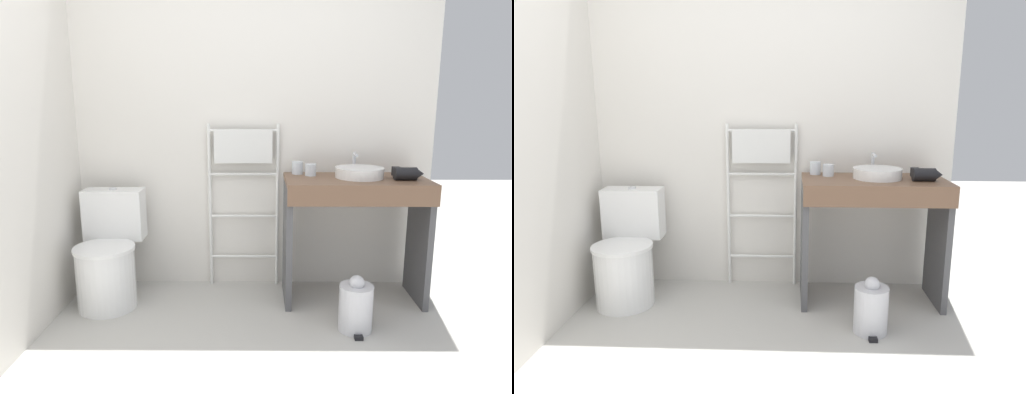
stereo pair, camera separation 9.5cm
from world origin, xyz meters
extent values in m
cube|color=silver|center=(0.00, 1.64, 1.33)|extent=(2.69, 0.12, 2.67)
cube|color=silver|center=(-1.28, 0.79, 1.33)|extent=(0.12, 2.33, 2.67)
cylinder|color=white|center=(-0.93, 1.15, 0.20)|extent=(0.38, 0.38, 0.41)
cylinder|color=white|center=(-0.93, 1.15, 0.42)|extent=(0.40, 0.40, 0.02)
cube|color=white|center=(-0.93, 1.41, 0.58)|extent=(0.41, 0.18, 0.35)
cylinder|color=silver|center=(-0.93, 1.41, 0.76)|extent=(0.05, 0.05, 0.01)
cylinder|color=white|center=(-0.27, 1.55, 0.60)|extent=(0.02, 0.02, 1.21)
cylinder|color=white|center=(0.22, 1.55, 0.60)|extent=(0.02, 0.02, 1.21)
cylinder|color=white|center=(-0.02, 1.55, 0.22)|extent=(0.49, 0.02, 0.02)
cylinder|color=white|center=(-0.02, 1.55, 0.53)|extent=(0.49, 0.02, 0.02)
cylinder|color=white|center=(-0.02, 1.55, 0.85)|extent=(0.49, 0.02, 0.02)
cylinder|color=white|center=(-0.02, 1.55, 1.16)|extent=(0.49, 0.02, 0.02)
cube|color=silver|center=(-0.02, 1.52, 1.05)|extent=(0.41, 0.04, 0.24)
cube|color=brown|center=(0.74, 1.29, 0.84)|extent=(0.95, 0.50, 0.03)
cube|color=brown|center=(0.74, 1.05, 0.78)|extent=(0.95, 0.02, 0.10)
cube|color=#4C4C4F|center=(0.28, 1.29, 0.41)|extent=(0.04, 0.43, 0.83)
cube|color=#4C4C4F|center=(1.19, 1.29, 0.41)|extent=(0.04, 0.43, 0.83)
cylinder|color=white|center=(0.76, 1.32, 0.90)|extent=(0.32, 0.32, 0.07)
cylinder|color=silver|center=(0.76, 1.32, 0.93)|extent=(0.26, 0.26, 0.01)
cylinder|color=silver|center=(0.76, 1.51, 0.94)|extent=(0.02, 0.02, 0.15)
cylinder|color=silver|center=(0.76, 1.46, 1.00)|extent=(0.02, 0.09, 0.02)
cylinder|color=silver|center=(0.36, 1.46, 0.91)|extent=(0.08, 0.08, 0.09)
cylinder|color=silver|center=(0.44, 1.40, 0.90)|extent=(0.08, 0.08, 0.08)
cylinder|color=black|center=(1.04, 1.23, 0.90)|extent=(0.14, 0.08, 0.08)
cone|color=black|center=(1.14, 1.23, 0.90)|extent=(0.05, 0.07, 0.07)
cube|color=black|center=(1.01, 1.31, 0.90)|extent=(0.05, 0.08, 0.06)
cylinder|color=silver|center=(0.67, 0.85, 0.14)|extent=(0.20, 0.20, 0.29)
sphere|color=silver|center=(0.67, 0.85, 0.31)|extent=(0.09, 0.09, 0.09)
cube|color=black|center=(0.67, 0.73, 0.01)|extent=(0.05, 0.04, 0.02)
camera|label=1|loc=(0.09, -1.71, 1.39)|focal=32.00mm
camera|label=2|loc=(0.18, -1.71, 1.39)|focal=32.00mm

